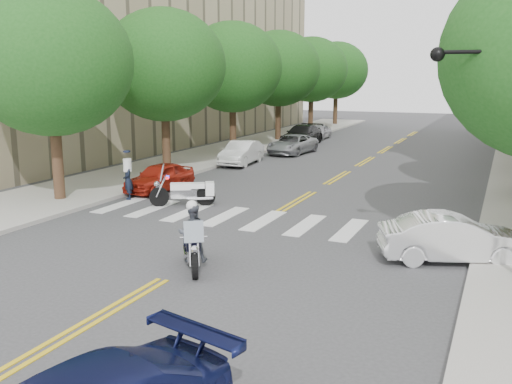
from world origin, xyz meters
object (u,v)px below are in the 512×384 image
Objects in this scene: convertible at (453,238)px; motorcycle_police at (192,238)px; officer_standing at (128,180)px; motorcycle_parked at (188,191)px.

motorcycle_police is at bearing 96.90° from convertible.
officer_standing is (-6.70, 6.31, 0.00)m from motorcycle_police.
motorcycle_parked is at bearing 46.78° from officer_standing.
officer_standing reaches higher than convertible.
motorcycle_police reaches higher than motorcycle_parked.
convertible is (6.30, 3.35, -0.17)m from motorcycle_police.
officer_standing is (-2.85, -0.00, 0.24)m from motorcycle_parked.
motorcycle_police reaches higher than officer_standing.
motorcycle_police is 7.13m from convertible.
motorcycle_police is 1.23× the size of officer_standing.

